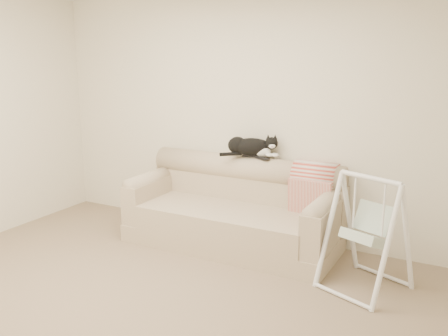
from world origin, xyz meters
name	(u,v)px	position (x,y,z in m)	size (l,w,h in m)	color
ground_plane	(145,311)	(0.00, 0.00, 0.00)	(5.00, 5.00, 0.00)	brown
room_shell	(137,118)	(0.00, 0.00, 1.53)	(5.04, 4.04, 2.60)	silver
sofa	(235,211)	(-0.03, 1.62, 0.35)	(2.20, 0.93, 0.90)	tan
remote_a	(251,156)	(0.03, 1.86, 0.91)	(0.18, 0.06, 0.03)	black
remote_b	(262,158)	(0.18, 1.82, 0.91)	(0.18, 0.10, 0.02)	black
tuxedo_cat	(251,147)	(0.04, 1.85, 1.01)	(0.59, 0.41, 0.24)	black
throw_blanket	(315,181)	(0.75, 1.84, 0.72)	(0.43, 0.38, 0.58)	#BD3A2C
baby_swing	(367,233)	(1.42, 1.23, 0.50)	(0.80, 0.83, 1.01)	white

